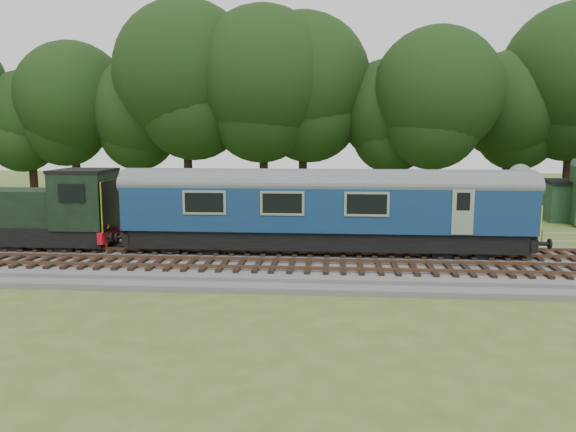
{
  "coord_description": "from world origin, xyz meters",
  "views": [
    {
      "loc": [
        1.65,
        -23.78,
        5.74
      ],
      "look_at": [
        -0.39,
        1.4,
        2.0
      ],
      "focal_mm": 35.0,
      "sensor_mm": 36.0,
      "label": 1
    }
  ],
  "objects": [
    {
      "name": "ballast",
      "position": [
        0.0,
        0.0,
        0.17
      ],
      "size": [
        70.0,
        7.0,
        0.35
      ],
      "primitive_type": "cube",
      "color": "#4C4C4F",
      "rests_on": "ground"
    },
    {
      "name": "shed",
      "position": [
        17.24,
        14.4,
        1.36
      ],
      "size": [
        3.6,
        3.6,
        2.68
      ],
      "rotation": [
        0.0,
        0.0,
        -0.1
      ],
      "color": "#1A3924",
      "rests_on": "ground"
    },
    {
      "name": "dmu_railcar",
      "position": [
        1.28,
        1.4,
        2.61
      ],
      "size": [
        18.05,
        2.86,
        3.88
      ],
      "color": "black",
      "rests_on": "ground"
    },
    {
      "name": "ground",
      "position": [
        0.0,
        0.0,
        0.0
      ],
      "size": [
        120.0,
        120.0,
        0.0
      ],
      "primitive_type": "plane",
      "color": "#405820",
      "rests_on": "ground"
    },
    {
      "name": "fence",
      "position": [
        0.0,
        4.5,
        0.0
      ],
      "size": [
        64.0,
        0.12,
        1.0
      ],
      "primitive_type": null,
      "color": "#6B6054",
      "rests_on": "ground"
    },
    {
      "name": "tree_line",
      "position": [
        0.0,
        22.0,
        0.0
      ],
      "size": [
        70.0,
        8.0,
        18.0
      ],
      "primitive_type": null,
      "color": "black",
      "rests_on": "ground"
    },
    {
      "name": "track_north",
      "position": [
        0.0,
        1.4,
        0.42
      ],
      "size": [
        67.2,
        2.4,
        0.21
      ],
      "color": "black",
      "rests_on": "ballast"
    },
    {
      "name": "track_south",
      "position": [
        0.0,
        -1.6,
        0.42
      ],
      "size": [
        67.2,
        2.4,
        0.21
      ],
      "color": "black",
      "rests_on": "ballast"
    },
    {
      "name": "worker",
      "position": [
        -8.82,
        0.6,
        1.24
      ],
      "size": [
        0.76,
        0.63,
        1.78
      ],
      "primitive_type": "imported",
      "rotation": [
        0.0,
        0.0,
        0.37
      ],
      "color": "#DE580B",
      "rests_on": "ballast"
    },
    {
      "name": "shunter_loco",
      "position": [
        -12.64,
        1.4,
        1.97
      ],
      "size": [
        8.91,
        2.6,
        3.38
      ],
      "color": "black",
      "rests_on": "ground"
    }
  ]
}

